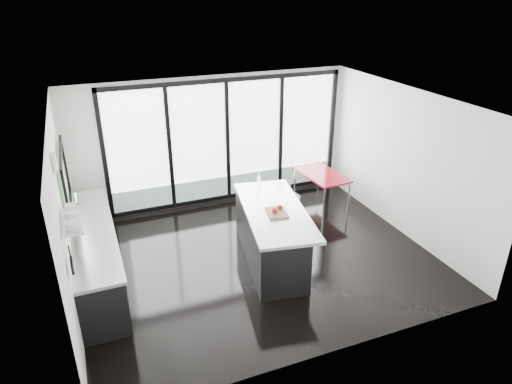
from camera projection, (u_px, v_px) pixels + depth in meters
name	position (u px, v px, depth m)	size (l,w,h in m)	color
floor	(257.00, 257.00, 8.18)	(6.00, 5.00, 0.00)	black
ceiling	(257.00, 103.00, 7.00)	(6.00, 5.00, 0.00)	white
wall_back	(226.00, 146.00, 9.81)	(6.00, 0.09, 2.80)	silver
wall_front	(335.00, 265.00, 5.48)	(6.00, 0.00, 2.80)	silver
wall_left	(64.00, 200.00, 6.75)	(0.26, 5.00, 2.80)	silver
wall_right	(404.00, 162.00, 8.60)	(0.00, 5.00, 2.80)	silver
counter_cabinets	(96.00, 254.00, 7.42)	(0.69, 3.24, 1.36)	black
island	(270.00, 234.00, 7.94)	(1.43, 2.55, 1.28)	black
bar_stool_near	(294.00, 236.00, 8.19)	(0.43, 0.43, 0.68)	silver
bar_stool_far	(289.00, 214.00, 8.90)	(0.48, 0.48, 0.76)	silver
red_table	(321.00, 188.00, 10.08)	(0.74, 1.29, 0.69)	maroon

